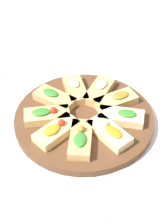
% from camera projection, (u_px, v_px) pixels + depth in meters
% --- Properties ---
extents(ground_plane, '(3.00, 3.00, 0.00)m').
position_uv_depth(ground_plane, '(84.00, 121.00, 0.84)').
color(ground_plane, silver).
extents(serving_board, '(0.37, 0.37, 0.02)m').
position_uv_depth(serving_board, '(84.00, 118.00, 0.83)').
color(serving_board, '#51331E').
rests_on(serving_board, ground_plane).
extents(focaccia_slice_0, '(0.13, 0.09, 0.04)m').
position_uv_depth(focaccia_slice_0, '(81.00, 139.00, 0.74)').
color(focaccia_slice_0, tan).
rests_on(focaccia_slice_0, serving_board).
extents(focaccia_slice_1, '(0.10, 0.13, 0.04)m').
position_uv_depth(focaccia_slice_1, '(109.00, 132.00, 0.76)').
color(focaccia_slice_1, '#E5C689').
rests_on(focaccia_slice_1, serving_board).
extents(focaccia_slice_2, '(0.08, 0.13, 0.03)m').
position_uv_depth(focaccia_slice_2, '(121.00, 117.00, 0.80)').
color(focaccia_slice_2, '#E5C689').
rests_on(focaccia_slice_2, serving_board).
extents(focaccia_slice_3, '(0.12, 0.11, 0.03)m').
position_uv_depth(focaccia_slice_3, '(116.00, 101.00, 0.85)').
color(focaccia_slice_3, tan).
rests_on(focaccia_slice_3, serving_board).
extents(focaccia_slice_4, '(0.12, 0.05, 0.03)m').
position_uv_depth(focaccia_slice_4, '(99.00, 91.00, 0.88)').
color(focaccia_slice_4, tan).
rests_on(focaccia_slice_4, serving_board).
extents(focaccia_slice_5, '(0.12, 0.12, 0.03)m').
position_uv_depth(focaccia_slice_5, '(75.00, 89.00, 0.89)').
color(focaccia_slice_5, tan).
rests_on(focaccia_slice_5, serving_board).
extents(focaccia_slice_6, '(0.07, 0.12, 0.03)m').
position_uv_depth(focaccia_slice_6, '(55.00, 98.00, 0.86)').
color(focaccia_slice_6, tan).
rests_on(focaccia_slice_6, serving_board).
extents(focaccia_slice_7, '(0.11, 0.13, 0.04)m').
position_uv_depth(focaccia_slice_7, '(47.00, 115.00, 0.80)').
color(focaccia_slice_7, tan).
rests_on(focaccia_slice_7, serving_board).
extents(focaccia_slice_8, '(0.13, 0.08, 0.04)m').
position_uv_depth(focaccia_slice_8, '(57.00, 131.00, 0.76)').
color(focaccia_slice_8, '#DBB775').
rests_on(focaccia_slice_8, serving_board).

